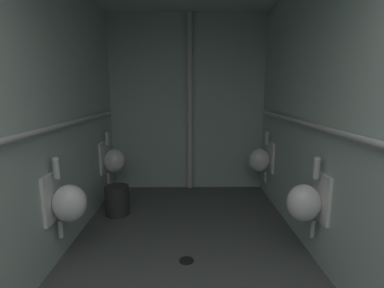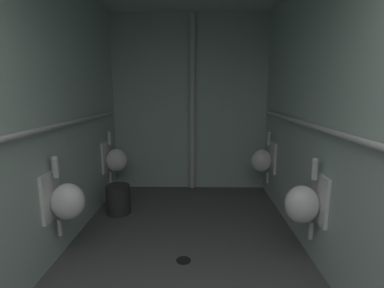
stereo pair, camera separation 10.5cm
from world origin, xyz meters
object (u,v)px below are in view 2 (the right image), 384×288
object	(u,v)px
urinal_left_far	(115,160)
waste_bin	(118,199)
standpipe_back_wall	(192,105)
urinal_left_mid	(66,200)
urinal_right_mid	(304,203)
urinal_right_far	(263,160)
floor_drain	(184,260)

from	to	relation	value
urinal_left_far	waste_bin	xyz separation A→B (m)	(0.16, -0.47, -0.42)
urinal_left_far	standpipe_back_wall	distance (m)	1.43
waste_bin	urinal_left_mid	bearing A→B (deg)	-98.26
standpipe_back_wall	urinal_left_mid	bearing A→B (deg)	-118.53
urinal_right_mid	urinal_right_far	bearing A→B (deg)	90.00
urinal_left_far	urinal_left_mid	bearing A→B (deg)	-90.00
urinal_left_mid	standpipe_back_wall	size ratio (longest dim) A/B	0.28
floor_drain	standpipe_back_wall	bearing A→B (deg)	88.73
urinal_right_far	floor_drain	distance (m)	1.97
urinal_left_mid	waste_bin	xyz separation A→B (m)	(0.16, 1.08, -0.42)
urinal_left_far	standpipe_back_wall	xyz separation A→B (m)	(1.11, 0.48, 0.76)
urinal_left_far	urinal_right_mid	xyz separation A→B (m)	(2.13, -1.57, 0.00)
urinal_left_far	standpipe_back_wall	size ratio (longest dim) A/B	0.28
standpipe_back_wall	floor_drain	size ratio (longest dim) A/B	19.21
floor_drain	urinal_right_far	bearing A→B (deg)	55.22
urinal_left_mid	floor_drain	xyz separation A→B (m)	(1.06, 0.03, -0.60)
urinal_right_far	urinal_right_mid	bearing A→B (deg)	-90.00
urinal_left_far	urinal_right_mid	bearing A→B (deg)	-36.36
urinal_left_mid	urinal_left_far	size ratio (longest dim) A/B	1.00
urinal_right_mid	urinal_left_mid	bearing A→B (deg)	179.50
urinal_right_far	floor_drain	size ratio (longest dim) A/B	5.39
urinal_left_mid	urinal_right_mid	size ratio (longest dim) A/B	1.00
urinal_right_mid	floor_drain	bearing A→B (deg)	177.39
urinal_right_mid	urinal_right_far	xyz separation A→B (m)	(0.00, 1.59, 0.00)
urinal_right_mid	waste_bin	bearing A→B (deg)	150.88
urinal_right_far	waste_bin	bearing A→B (deg)	-166.01
standpipe_back_wall	floor_drain	xyz separation A→B (m)	(-0.04, -2.00, -1.37)
standpipe_back_wall	waste_bin	world-z (taller)	standpipe_back_wall
urinal_left_far	floor_drain	size ratio (longest dim) A/B	5.39
urinal_right_far	standpipe_back_wall	size ratio (longest dim) A/B	0.28
waste_bin	standpipe_back_wall	bearing A→B (deg)	45.07
urinal_right_far	waste_bin	distance (m)	2.08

